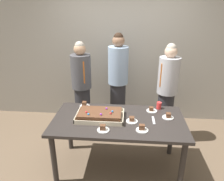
{
  "coord_description": "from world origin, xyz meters",
  "views": [
    {
      "loc": [
        0.12,
        -2.47,
        2.2
      ],
      "look_at": [
        -0.1,
        0.15,
        1.13
      ],
      "focal_mm": 34.05,
      "sensor_mm": 36.0,
      "label": 1
    }
  ],
  "objects_px": {
    "plated_slice_near_right": "(142,129)",
    "plated_slice_far_right": "(152,110)",
    "plated_slice_far_left": "(132,120)",
    "drink_cup_nearest": "(159,105)",
    "plated_slice_near_left": "(84,105)",
    "cake_server_utensil": "(154,120)",
    "sheet_cake": "(100,115)",
    "party_table": "(118,125)",
    "plated_slice_center_front": "(168,116)",
    "plated_slice_center_back": "(103,129)",
    "person_striped_tie_right": "(118,82)",
    "person_green_shirt_behind": "(167,93)",
    "person_serving_front": "(82,89)"
  },
  "relations": [
    {
      "from": "plated_slice_near_left",
      "to": "plated_slice_center_back",
      "type": "xyz_separation_m",
      "value": [
        0.36,
        -0.63,
        -0.0
      ]
    },
    {
      "from": "plated_slice_near_right",
      "to": "drink_cup_nearest",
      "type": "distance_m",
      "value": 0.67
    },
    {
      "from": "sheet_cake",
      "to": "plated_slice_far_left",
      "type": "distance_m",
      "value": 0.43
    },
    {
      "from": "plated_slice_center_front",
      "to": "plated_slice_center_back",
      "type": "height_order",
      "value": "plated_slice_center_back"
    },
    {
      "from": "person_green_shirt_behind",
      "to": "plated_slice_far_right",
      "type": "bearing_deg",
      "value": 22.93
    },
    {
      "from": "plated_slice_far_left",
      "to": "plated_slice_center_front",
      "type": "xyz_separation_m",
      "value": [
        0.49,
        0.14,
        0.0
      ]
    },
    {
      "from": "party_table",
      "to": "plated_slice_far_left",
      "type": "xyz_separation_m",
      "value": [
        0.18,
        -0.04,
        0.11
      ]
    },
    {
      "from": "sheet_cake",
      "to": "cake_server_utensil",
      "type": "height_order",
      "value": "sheet_cake"
    },
    {
      "from": "cake_server_utensil",
      "to": "plated_slice_far_left",
      "type": "bearing_deg",
      "value": -171.12
    },
    {
      "from": "sheet_cake",
      "to": "plated_slice_center_front",
      "type": "height_order",
      "value": "sheet_cake"
    },
    {
      "from": "plated_slice_far_right",
      "to": "person_green_shirt_behind",
      "type": "height_order",
      "value": "person_green_shirt_behind"
    },
    {
      "from": "sheet_cake",
      "to": "plated_slice_near_right",
      "type": "distance_m",
      "value": 0.6
    },
    {
      "from": "plated_slice_far_right",
      "to": "plated_slice_center_front",
      "type": "relative_size",
      "value": 1.0
    },
    {
      "from": "plated_slice_far_left",
      "to": "drink_cup_nearest",
      "type": "height_order",
      "value": "drink_cup_nearest"
    },
    {
      "from": "plated_slice_near_right",
      "to": "plated_slice_center_back",
      "type": "bearing_deg",
      "value": -174.9
    },
    {
      "from": "plated_slice_center_front",
      "to": "plated_slice_near_left",
      "type": "bearing_deg",
      "value": 168.11
    },
    {
      "from": "plated_slice_near_right",
      "to": "person_green_shirt_behind",
      "type": "bearing_deg",
      "value": 66.46
    },
    {
      "from": "plated_slice_far_right",
      "to": "cake_server_utensil",
      "type": "height_order",
      "value": "plated_slice_far_right"
    },
    {
      "from": "plated_slice_near_left",
      "to": "sheet_cake",
      "type": "bearing_deg",
      "value": -49.91
    },
    {
      "from": "cake_server_utensil",
      "to": "person_striped_tie_right",
      "type": "distance_m",
      "value": 1.22
    },
    {
      "from": "party_table",
      "to": "cake_server_utensil",
      "type": "xyz_separation_m",
      "value": [
        0.46,
        0.01,
        0.1
      ]
    },
    {
      "from": "party_table",
      "to": "person_green_shirt_behind",
      "type": "xyz_separation_m",
      "value": [
        0.74,
        0.78,
        0.18
      ]
    },
    {
      "from": "sheet_cake",
      "to": "plated_slice_center_back",
      "type": "bearing_deg",
      "value": -75.69
    },
    {
      "from": "plated_slice_near_right",
      "to": "cake_server_utensil",
      "type": "xyz_separation_m",
      "value": [
        0.16,
        0.25,
        -0.02
      ]
    },
    {
      "from": "plated_slice_near_right",
      "to": "plated_slice_far_right",
      "type": "height_order",
      "value": "plated_slice_near_right"
    },
    {
      "from": "plated_slice_center_front",
      "to": "person_striped_tie_right",
      "type": "bearing_deg",
      "value": 126.3
    },
    {
      "from": "plated_slice_near_right",
      "to": "plated_slice_center_front",
      "type": "xyz_separation_m",
      "value": [
        0.37,
        0.34,
        -0.0
      ]
    },
    {
      "from": "plated_slice_center_back",
      "to": "person_striped_tie_right",
      "type": "bearing_deg",
      "value": 85.81
    },
    {
      "from": "cake_server_utensil",
      "to": "party_table",
      "type": "bearing_deg",
      "value": -179.11
    },
    {
      "from": "plated_slice_near_right",
      "to": "drink_cup_nearest",
      "type": "relative_size",
      "value": 1.5
    },
    {
      "from": "plated_slice_near_left",
      "to": "plated_slice_center_back",
      "type": "height_order",
      "value": "same"
    },
    {
      "from": "plated_slice_near_right",
      "to": "plated_slice_far_left",
      "type": "bearing_deg",
      "value": 120.94
    },
    {
      "from": "plated_slice_far_left",
      "to": "plated_slice_center_front",
      "type": "distance_m",
      "value": 0.51
    },
    {
      "from": "party_table",
      "to": "drink_cup_nearest",
      "type": "distance_m",
      "value": 0.69
    },
    {
      "from": "party_table",
      "to": "plated_slice_far_left",
      "type": "height_order",
      "value": "plated_slice_far_left"
    },
    {
      "from": "plated_slice_near_right",
      "to": "plated_slice_far_right",
      "type": "distance_m",
      "value": 0.54
    },
    {
      "from": "party_table",
      "to": "person_serving_front",
      "type": "distance_m",
      "value": 1.1
    },
    {
      "from": "plated_slice_center_back",
      "to": "cake_server_utensil",
      "type": "xyz_separation_m",
      "value": [
        0.63,
        0.29,
        -0.02
      ]
    },
    {
      "from": "sheet_cake",
      "to": "plated_slice_center_front",
      "type": "distance_m",
      "value": 0.91
    },
    {
      "from": "plated_slice_far_right",
      "to": "plated_slice_center_back",
      "type": "xyz_separation_m",
      "value": [
        -0.63,
        -0.56,
        0.0
      ]
    },
    {
      "from": "plated_slice_far_right",
      "to": "drink_cup_nearest",
      "type": "distance_m",
      "value": 0.15
    },
    {
      "from": "plated_slice_far_left",
      "to": "drink_cup_nearest",
      "type": "relative_size",
      "value": 1.5
    },
    {
      "from": "sheet_cake",
      "to": "cake_server_utensil",
      "type": "relative_size",
      "value": 3.15
    },
    {
      "from": "plated_slice_near_left",
      "to": "plated_slice_far_left",
      "type": "distance_m",
      "value": 0.8
    },
    {
      "from": "plated_slice_near_left",
      "to": "drink_cup_nearest",
      "type": "height_order",
      "value": "drink_cup_nearest"
    },
    {
      "from": "plated_slice_near_right",
      "to": "plated_slice_center_back",
      "type": "distance_m",
      "value": 0.47
    },
    {
      "from": "plated_slice_far_right",
      "to": "plated_slice_center_front",
      "type": "distance_m",
      "value": 0.27
    },
    {
      "from": "party_table",
      "to": "plated_slice_far_right",
      "type": "bearing_deg",
      "value": 31.13
    },
    {
      "from": "plated_slice_near_left",
      "to": "person_striped_tie_right",
      "type": "bearing_deg",
      "value": 58.54
    },
    {
      "from": "plated_slice_center_front",
      "to": "plated_slice_center_back",
      "type": "xyz_separation_m",
      "value": [
        -0.83,
        -0.38,
        0.0
      ]
    }
  ]
}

